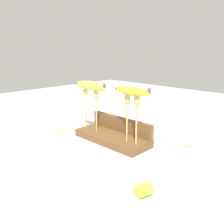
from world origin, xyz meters
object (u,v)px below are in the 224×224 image
at_px(banana_raised_right, 132,91).
at_px(fork_stand_right, 132,115).
at_px(fork_stand_left, 91,106).
at_px(banana_chunk_near, 144,190).
at_px(banana_raised_left, 90,86).
at_px(fork_fallen_near, 175,144).
at_px(wire_coil, 65,130).

bearing_deg(banana_raised_right, fork_stand_right, 2.22).
relative_size(fork_stand_left, banana_chunk_near, 3.56).
height_order(banana_raised_left, banana_raised_right, banana_raised_right).
distance_m(fork_stand_left, banana_chunk_near, 0.52).
height_order(banana_raised_right, fork_fallen_near, banana_raised_right).
bearing_deg(banana_chunk_near, fork_stand_left, 155.21).
distance_m(banana_raised_left, banana_chunk_near, 0.55).
relative_size(banana_raised_left, wire_coil, 2.56).
height_order(banana_raised_right, wire_coil, banana_raised_right).
distance_m(banana_raised_left, wire_coil, 0.27).
relative_size(banana_raised_left, fork_fallen_near, 1.11).
distance_m(fork_fallen_near, banana_chunk_near, 0.40).
bearing_deg(wire_coil, banana_raised_left, 20.34).
relative_size(banana_chunk_near, wire_coil, 0.67).
height_order(fork_stand_left, banana_raised_left, banana_raised_left).
xyz_separation_m(fork_stand_left, fork_fallen_near, (0.34, 0.17, -0.14)).
bearing_deg(fork_fallen_near, banana_raised_left, -153.78).
bearing_deg(banana_raised_left, fork_stand_left, -0.61).
xyz_separation_m(banana_raised_right, wire_coil, (-0.38, -0.05, -0.23)).
height_order(fork_stand_right, banana_chunk_near, fork_stand_right).
distance_m(fork_stand_left, fork_fallen_near, 0.40).
xyz_separation_m(fork_stand_right, banana_raised_left, (-0.24, 0.00, 0.09)).
bearing_deg(banana_chunk_near, banana_raised_left, 155.21).
bearing_deg(banana_raised_right, banana_raised_left, 180.00).
bearing_deg(fork_fallen_near, fork_stand_left, -153.77).
distance_m(banana_raised_right, fork_fallen_near, 0.30).
xyz_separation_m(fork_stand_right, banana_raised_right, (-0.00, -0.00, 0.09)).
distance_m(fork_stand_right, wire_coil, 0.41).
distance_m(fork_fallen_near, wire_coil, 0.53).
xyz_separation_m(banana_chunk_near, wire_coil, (-0.60, 0.16, -0.02)).
xyz_separation_m(banana_raised_left, banana_raised_right, (0.24, -0.00, 0.01)).
bearing_deg(fork_fallen_near, banana_chunk_near, -72.00).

